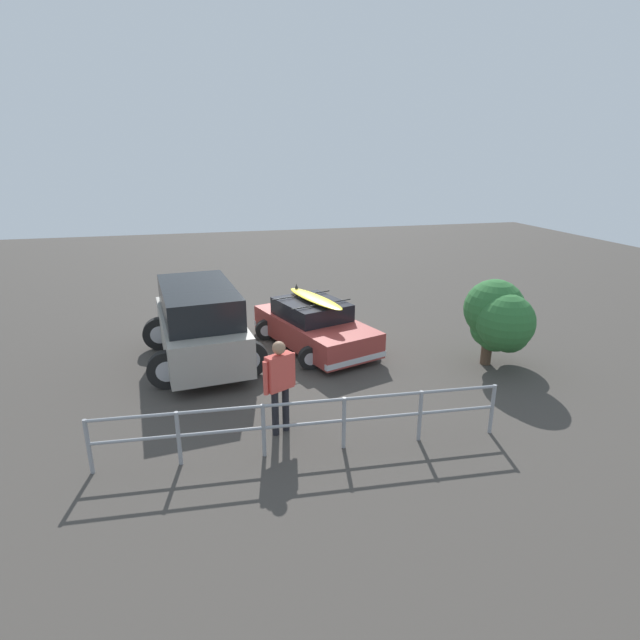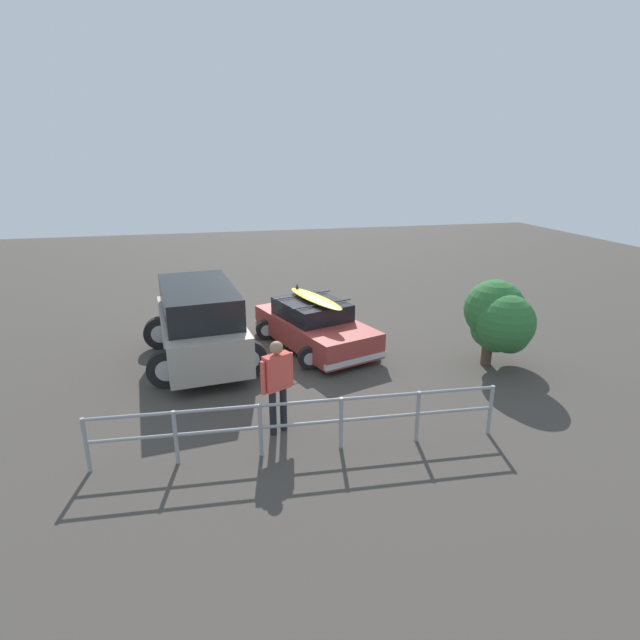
{
  "view_description": "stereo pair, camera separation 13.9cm",
  "coord_description": "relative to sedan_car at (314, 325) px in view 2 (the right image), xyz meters",
  "views": [
    {
      "loc": [
        2.35,
        12.71,
        4.93
      ],
      "look_at": [
        -0.57,
        0.99,
        0.95
      ],
      "focal_mm": 28.0,
      "sensor_mm": 36.0,
      "label": 1
    },
    {
      "loc": [
        2.21,
        12.74,
        4.93
      ],
      "look_at": [
        -0.57,
        0.99,
        0.95
      ],
      "focal_mm": 28.0,
      "sensor_mm": 36.0,
      "label": 2
    }
  ],
  "objects": [
    {
      "name": "bush_near_left",
      "position": [
        -3.98,
        2.4,
        0.62
      ],
      "size": [
        1.73,
        1.88,
        2.16
      ],
      "color": "#4C3828",
      "rests_on": "ground"
    },
    {
      "name": "railing_fence",
      "position": [
        1.34,
        4.92,
        0.05
      ],
      "size": [
        7.07,
        0.51,
        0.98
      ],
      "color": "gray",
      "rests_on": "ground"
    },
    {
      "name": "person_bystander",
      "position": [
        1.63,
        4.18,
        0.49
      ],
      "size": [
        0.64,
        0.42,
        1.81
      ],
      "color": "black",
      "rests_on": "ground"
    },
    {
      "name": "sedan_car",
      "position": [
        0.0,
        0.0,
        0.0
      ],
      "size": [
        2.99,
        4.28,
        1.53
      ],
      "color": "#9E3833",
      "rests_on": "ground"
    },
    {
      "name": "suv_car",
      "position": [
        2.97,
        0.34,
        0.41
      ],
      "size": [
        3.0,
        4.52,
        1.96
      ],
      "color": "#9E998E",
      "rests_on": "ground"
    },
    {
      "name": "ground_plane",
      "position": [
        0.56,
        -0.35,
        -0.61
      ],
      "size": [
        44.0,
        44.0,
        0.02
      ],
      "primitive_type": "cube",
      "color": "#423D38",
      "rests_on": "ground"
    }
  ]
}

